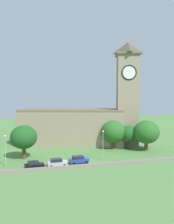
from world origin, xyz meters
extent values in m
plane|color=#517F42|center=(0.00, 15.00, 0.00)|extent=(200.00, 200.00, 0.00)
cube|color=gray|center=(0.26, 23.61, 5.35)|extent=(35.17, 21.66, 10.69)
cube|color=#675C4A|center=(0.26, 23.61, 11.04)|extent=(34.88, 20.70, 0.70)
cube|color=gray|center=(17.60, 18.31, 14.32)|extent=(8.32, 8.32, 28.63)
cube|color=#736753|center=(17.60, 18.31, 28.88)|extent=(9.65, 9.65, 0.50)
pyramid|color=brown|center=(17.60, 18.31, 30.96)|extent=(8.73, 8.73, 3.66)
cylinder|color=white|center=(16.61, 15.07, 22.91)|extent=(4.11, 1.36, 4.26)
torus|color=black|center=(16.61, 15.07, 22.91)|extent=(4.56, 1.73, 4.65)
cylinder|color=white|center=(20.84, 17.32, 22.91)|extent=(1.36, 4.11, 4.26)
torus|color=black|center=(20.84, 17.32, 22.91)|extent=(1.73, 4.56, 4.65)
cube|color=gray|center=(0.00, -2.67, 0.43)|extent=(47.05, 0.70, 0.86)
cube|color=black|center=(-12.56, -0.40, 0.69)|extent=(4.31, 2.35, 0.77)
cube|color=#1E232B|center=(-12.77, -0.43, 1.39)|extent=(2.50, 1.88, 0.61)
cylinder|color=black|center=(-11.31, 0.68, 0.31)|extent=(0.66, 0.40, 0.62)
cylinder|color=black|center=(-11.06, -1.08, 0.31)|extent=(0.66, 0.40, 0.62)
cylinder|color=black|center=(-14.07, 0.28, 0.31)|extent=(0.66, 0.40, 0.62)
cylinder|color=black|center=(-13.82, -1.48, 0.31)|extent=(0.66, 0.40, 0.62)
cube|color=silver|center=(-7.54, -0.03, 0.74)|extent=(4.42, 1.99, 0.82)
cube|color=#1E232B|center=(-7.76, -0.04, 1.47)|extent=(2.50, 1.70, 0.65)
cylinder|color=black|center=(-6.10, 0.94, 0.33)|extent=(0.67, 0.35, 0.65)
cylinder|color=black|center=(-6.03, -0.89, 0.33)|extent=(0.67, 0.35, 0.65)
cylinder|color=black|center=(-9.06, 0.83, 0.33)|extent=(0.67, 0.35, 0.65)
cylinder|color=black|center=(-8.99, -1.00, 0.33)|extent=(0.67, 0.35, 0.65)
cube|color=#233D9E|center=(-2.31, 1.08, 0.75)|extent=(4.65, 2.32, 0.83)
cube|color=#1E232B|center=(-2.54, 1.06, 1.50)|extent=(2.67, 1.89, 0.66)
cylinder|color=black|center=(-0.90, 2.17, 0.33)|extent=(0.70, 0.40, 0.67)
cylinder|color=black|center=(-0.70, 0.32, 0.33)|extent=(0.70, 0.40, 0.67)
cylinder|color=black|center=(-3.93, 1.85, 0.33)|extent=(0.70, 0.40, 0.67)
cylinder|color=black|center=(-3.73, 0.00, 0.33)|extent=(0.70, 0.40, 0.67)
cylinder|color=#9EA0A5|center=(-18.70, 2.91, 3.34)|extent=(0.14, 0.14, 6.68)
sphere|color=#F4EFCC|center=(-18.70, 2.91, 6.90)|extent=(0.44, 0.44, 0.44)
cylinder|color=#9EA0A5|center=(4.00, 2.40, 3.46)|extent=(0.14, 0.14, 6.92)
sphere|color=#F4EFCC|center=(4.00, 2.40, 7.14)|extent=(0.44, 0.44, 0.44)
cylinder|color=brown|center=(15.16, 11.84, 1.32)|extent=(0.74, 0.74, 2.65)
ellipsoid|color=#1E511E|center=(15.16, 11.84, 4.64)|extent=(5.31, 5.31, 4.78)
cylinder|color=brown|center=(19.22, 8.65, 1.31)|extent=(1.04, 1.04, 2.62)
ellipsoid|color=#286023|center=(19.22, 8.65, 5.40)|extent=(7.41, 7.41, 6.67)
cylinder|color=brown|center=(10.95, 13.31, 1.18)|extent=(1.03, 1.03, 2.36)
ellipsoid|color=#286023|center=(10.95, 13.31, 5.13)|extent=(7.38, 7.38, 6.64)
cylinder|color=brown|center=(-14.77, 8.59, 1.50)|extent=(0.93, 0.93, 3.00)
ellipsoid|color=#1E511E|center=(-14.77, 8.59, 5.48)|extent=(6.61, 6.61, 5.95)
camera|label=1|loc=(-14.05, -51.11, 15.81)|focal=37.37mm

